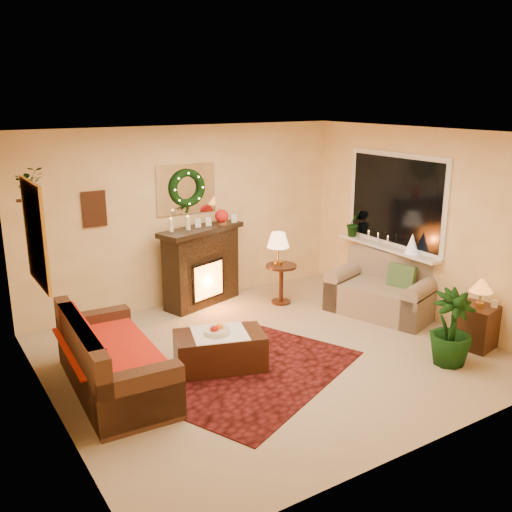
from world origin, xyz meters
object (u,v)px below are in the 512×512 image
sofa (114,351)px  fireplace (201,268)px  loveseat (382,286)px  side_table_round (281,282)px  coffee_table (220,351)px  end_table_square (476,326)px

sofa → fireplace: fireplace is taller
sofa → loveseat: 3.90m
sofa → side_table_round: sofa is taller
sofa → coffee_table: (1.16, -0.17, -0.22)m
sofa → side_table_round: (2.95, 1.20, -0.11)m
fireplace → coffee_table: size_ratio=1.20×
fireplace → side_table_round: (1.00, -0.61, -0.23)m
coffee_table → sofa: bearing=-170.4°
loveseat → end_table_square: size_ratio=2.69×
side_table_round → loveseat: bearing=-49.5°
fireplace → side_table_round: bearing=-49.0°
fireplace → loveseat: (1.96, -1.73, -0.13)m
side_table_round → coffee_table: bearing=-142.5°
sofa → loveseat: size_ratio=1.31×
sofa → fireplace: 2.66m
side_table_round → coffee_table: (-1.79, -1.37, -0.11)m
loveseat → fireplace: bearing=120.0°
loveseat → side_table_round: bearing=112.0°
fireplace → side_table_round: size_ratio=2.02×
fireplace → coffee_table: bearing=-129.1°
end_table_square → side_table_round: bearing=114.4°
sofa → loveseat: bearing=4.3°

